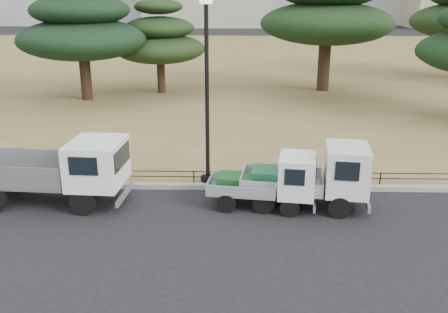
{
  "coord_description": "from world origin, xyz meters",
  "views": [
    {
      "loc": [
        0.38,
        -12.32,
        6.07
      ],
      "look_at": [
        0.0,
        2.0,
        1.3
      ],
      "focal_mm": 40.0,
      "sensor_mm": 36.0,
      "label": 1
    }
  ],
  "objects_px": {
    "truck_kei_front": "(270,181)",
    "tarp_pile": "(4,167)",
    "truck_large": "(58,168)",
    "street_lamp": "(207,50)",
    "truck_kei_rear": "(314,176)"
  },
  "relations": [
    {
      "from": "truck_kei_front",
      "to": "tarp_pile",
      "type": "bearing_deg",
      "value": 176.48
    },
    {
      "from": "truck_large",
      "to": "truck_kei_front",
      "type": "distance_m",
      "value": 6.26
    },
    {
      "from": "street_lamp",
      "to": "tarp_pile",
      "type": "height_order",
      "value": "street_lamp"
    },
    {
      "from": "truck_kei_front",
      "to": "tarp_pile",
      "type": "height_order",
      "value": "truck_kei_front"
    },
    {
      "from": "truck_kei_rear",
      "to": "street_lamp",
      "type": "distance_m",
      "value": 4.96
    },
    {
      "from": "street_lamp",
      "to": "truck_kei_rear",
      "type": "bearing_deg",
      "value": -26.34
    },
    {
      "from": "truck_kei_rear",
      "to": "street_lamp",
      "type": "relative_size",
      "value": 0.6
    },
    {
      "from": "truck_large",
      "to": "tarp_pile",
      "type": "relative_size",
      "value": 2.91
    },
    {
      "from": "truck_kei_front",
      "to": "street_lamp",
      "type": "height_order",
      "value": "street_lamp"
    },
    {
      "from": "truck_large",
      "to": "street_lamp",
      "type": "relative_size",
      "value": 0.73
    },
    {
      "from": "truck_kei_front",
      "to": "tarp_pile",
      "type": "relative_size",
      "value": 2.04
    },
    {
      "from": "truck_large",
      "to": "truck_kei_front",
      "type": "bearing_deg",
      "value": 2.06
    },
    {
      "from": "truck_kei_front",
      "to": "street_lamp",
      "type": "xyz_separation_m",
      "value": [
        -1.92,
        1.67,
        3.57
      ]
    },
    {
      "from": "tarp_pile",
      "to": "truck_kei_front",
      "type": "bearing_deg",
      "value": -11.4
    },
    {
      "from": "truck_kei_rear",
      "to": "tarp_pile",
      "type": "relative_size",
      "value": 2.39
    }
  ]
}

